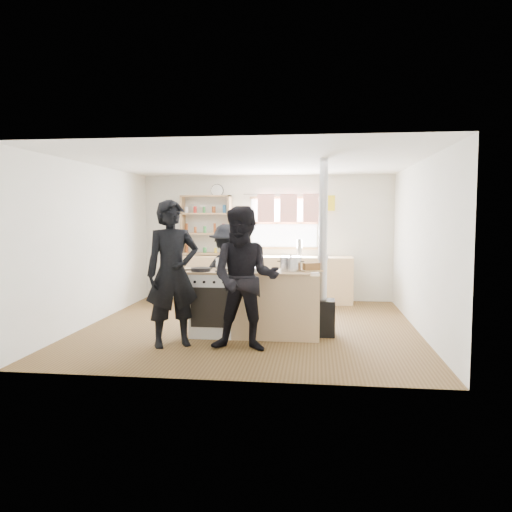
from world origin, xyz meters
name	(u,v)px	position (x,y,z in m)	size (l,w,h in m)	color
ground	(250,327)	(0.00, 0.00, -0.01)	(5.00, 5.00, 0.01)	brown
back_counter	(265,279)	(0.00, 2.22, 0.45)	(3.40, 0.55, 0.90)	#D9B583
shelving_unit	(206,225)	(-1.20, 2.34, 1.51)	(1.00, 0.28, 1.20)	tan
thermos	(299,248)	(0.67, 2.22, 1.06)	(0.10, 0.10, 0.33)	silver
cooking_island	(255,303)	(0.14, -0.55, 0.47)	(1.97, 0.64, 0.93)	white
skillet_greens	(201,269)	(-0.60, -0.71, 0.96)	(0.36, 0.36, 0.05)	black
roast_tray	(251,269)	(0.09, -0.62, 0.97)	(0.40, 0.38, 0.07)	silver
stockpot_stove	(223,263)	(-0.34, -0.39, 1.01)	(0.23, 0.23, 0.18)	#B0B0B3
stockpot_counter	(291,264)	(0.64, -0.53, 1.03)	(0.31, 0.31, 0.23)	silver
bread_board	(311,268)	(0.93, -0.54, 0.98)	(0.34, 0.30, 0.12)	tan
flue_heater	(323,290)	(1.09, -0.41, 0.65)	(0.35, 0.35, 2.50)	black
person_near_left	(172,273)	(-0.86, -1.22, 0.96)	(0.70, 0.46, 1.91)	black
person_near_right	(245,279)	(0.11, -1.31, 0.91)	(0.89, 0.69, 1.83)	black
person_far	(228,274)	(-0.40, 0.28, 0.78)	(1.01, 0.58, 1.57)	black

